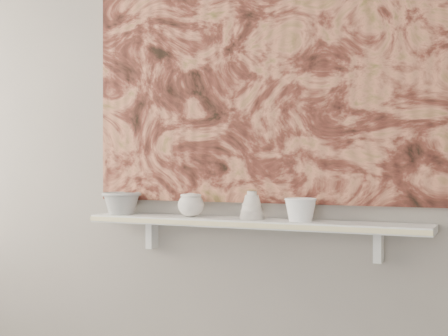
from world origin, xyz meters
The scene contains 11 objects.
wall_back centered at (0.00, 1.60, 1.35)m, with size 3.60×3.60×0.00m, color gray.
shelf centered at (0.00, 1.51, 0.92)m, with size 1.40×0.18×0.03m, color silver.
shelf_stripe centered at (0.00, 1.41, 0.92)m, with size 1.40×0.01×0.02m, color beige.
bracket_left centered at (-0.49, 1.57, 0.84)m, with size 0.03×0.06×0.12m, color silver.
bracket_right centered at (0.49, 1.57, 0.84)m, with size 0.03×0.06×0.12m, color silver.
painting centered at (0.00, 1.59, 1.54)m, with size 1.50×0.03×1.10m, color maroon.
house_motif centered at (0.45, 1.57, 1.23)m, with size 0.09×0.00×0.08m, color black.
bowl_grey centered at (-0.60, 1.51, 0.98)m, with size 0.17×0.17×0.10m, color gray, non-canonical shape.
cup_cream centered at (-0.27, 1.51, 0.98)m, with size 0.11×0.11×0.10m, color silver, non-canonical shape.
bell_vessel centered at (0.01, 1.51, 0.99)m, with size 0.10×0.10×0.11m, color silver, non-canonical shape.
bowl_white centered at (0.21, 1.51, 0.97)m, with size 0.12×0.12×0.09m, color white, non-canonical shape.
Camera 1 is at (0.91, -0.79, 1.15)m, focal length 50.00 mm.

